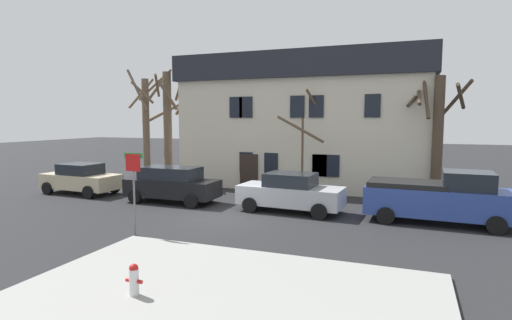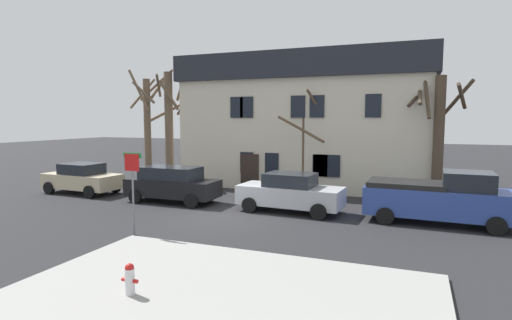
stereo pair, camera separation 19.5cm
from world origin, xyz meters
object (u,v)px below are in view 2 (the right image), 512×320
at_px(tree_bare_far, 304,140).
at_px(building_main, 308,121).
at_px(car_black_wagon, 172,184).
at_px(tree_bare_end, 438,132).
at_px(bicycle_leaning, 205,185).
at_px(car_silver_sedan, 290,193).
at_px(pickup_truck_blue, 440,198).
at_px(tree_bare_near, 148,124).
at_px(car_beige_sedan, 82,178).
at_px(street_sign_pole, 132,178).
at_px(fire_hydrant, 130,278).
at_px(tree_bare_mid, 169,123).

bearing_deg(tree_bare_far, building_main, 100.36).
xyz_separation_m(building_main, car_black_wagon, (-4.75, -8.40, -3.10)).
relative_size(tree_bare_end, bicycle_leaning, 3.63).
bearing_deg(tree_bare_end, car_silver_sedan, -143.38).
bearing_deg(car_black_wagon, car_silver_sedan, 0.85).
height_order(tree_bare_far, car_black_wagon, tree_bare_far).
bearing_deg(bicycle_leaning, pickup_truck_blue, -14.42).
xyz_separation_m(tree_bare_near, tree_bare_end, (16.91, 0.01, -0.30)).
height_order(car_black_wagon, pickup_truck_blue, pickup_truck_blue).
bearing_deg(tree_bare_end, car_beige_sedan, -166.46).
distance_m(tree_bare_far, street_sign_pole, 10.99).
bearing_deg(pickup_truck_blue, tree_bare_end, 89.68).
distance_m(tree_bare_end, fire_hydrant, 16.29).
height_order(tree_bare_near, tree_bare_far, tree_bare_near).
bearing_deg(bicycle_leaning, tree_bare_end, 5.96).
bearing_deg(car_black_wagon, tree_bare_far, 42.62).
relative_size(tree_bare_near, tree_bare_far, 1.14).
distance_m(building_main, tree_bare_near, 10.23).
bearing_deg(street_sign_pole, fire_hydrant, -52.90).
distance_m(tree_bare_near, tree_bare_mid, 1.37).
height_order(tree_bare_far, tree_bare_end, tree_bare_far).
bearing_deg(pickup_truck_blue, tree_bare_near, 165.46).
bearing_deg(tree_bare_far, car_black_wagon, -137.38).
bearing_deg(fire_hydrant, tree_bare_mid, 120.20).
bearing_deg(fire_hydrant, tree_bare_end, 64.31).
xyz_separation_m(car_silver_sedan, pickup_truck_blue, (6.08, 0.15, 0.15)).
bearing_deg(tree_bare_near, car_silver_sedan, -22.74).
bearing_deg(car_silver_sedan, car_beige_sedan, 179.21).
bearing_deg(tree_bare_mid, tree_bare_near, -151.86).
xyz_separation_m(pickup_truck_blue, street_sign_pole, (-10.21, -5.68, 1.03)).
distance_m(car_beige_sedan, street_sign_pole, 9.84).
height_order(tree_bare_mid, tree_bare_far, tree_bare_mid).
height_order(building_main, tree_bare_mid, building_main).
distance_m(car_silver_sedan, street_sign_pole, 7.00).
bearing_deg(street_sign_pole, car_black_wagon, 109.49).
xyz_separation_m(tree_bare_mid, car_beige_sedan, (-2.46, -5.01, -3.05)).
distance_m(building_main, tree_bare_mid, 8.87).
xyz_separation_m(car_beige_sedan, bicycle_leaning, (6.01, 3.10, -0.47)).
relative_size(car_beige_sedan, car_black_wagon, 0.97).
distance_m(fire_hydrant, street_sign_pole, 5.68).
distance_m(tree_bare_far, car_silver_sedan, 5.33).
height_order(tree_bare_mid, tree_bare_end, tree_bare_mid).
bearing_deg(tree_bare_near, street_sign_pole, -56.44).
bearing_deg(car_silver_sedan, bicycle_leaning, 151.62).
relative_size(tree_bare_far, street_sign_pole, 2.20).
xyz_separation_m(tree_bare_end, car_beige_sedan, (-18.17, -4.37, -2.67)).
distance_m(car_silver_sedan, bicycle_leaning, 6.90).
relative_size(car_beige_sedan, bicycle_leaning, 2.57).
xyz_separation_m(building_main, bicycle_leaning, (-4.75, -5.04, -3.66)).
relative_size(building_main, tree_bare_near, 2.04).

